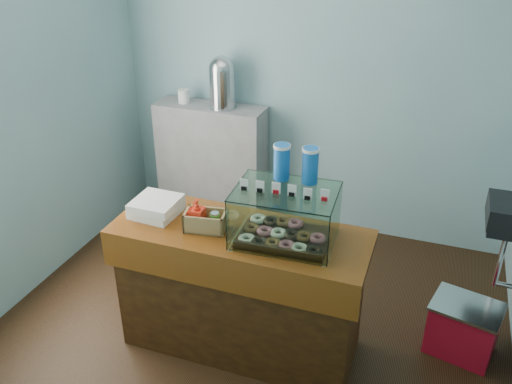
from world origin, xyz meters
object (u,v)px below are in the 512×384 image
at_px(counter, 241,289).
at_px(display_case, 286,212).
at_px(coffee_urn, 222,81).
at_px(red_cooler, 463,328).

relative_size(counter, display_case, 2.60).
bearing_deg(counter, coffee_urn, 116.13).
bearing_deg(display_case, counter, -175.91).
bearing_deg(counter, red_cooler, 17.14).
relative_size(counter, red_cooler, 3.22).
distance_m(coffee_urn, red_cooler, 2.70).
relative_size(display_case, coffee_urn, 1.35).
xyz_separation_m(counter, display_case, (0.28, 0.04, 0.61)).
relative_size(coffee_urn, red_cooler, 0.92).
bearing_deg(coffee_urn, counter, -63.87).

